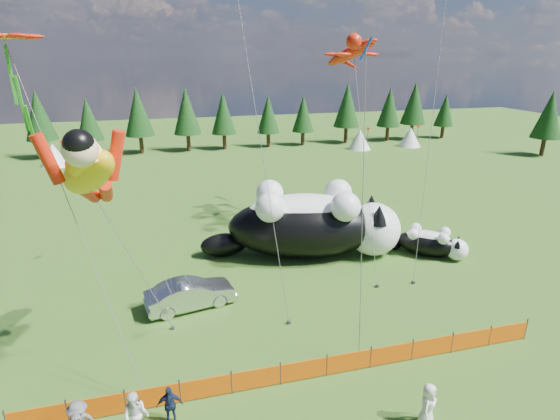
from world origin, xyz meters
name	(u,v)px	position (x,y,z in m)	size (l,w,h in m)	color
ground	(285,337)	(0.00, 0.00, 0.00)	(160.00, 160.00, 0.00)	#183C0B
safety_fence	(304,370)	(0.00, -3.00, 0.50)	(22.06, 0.06, 1.10)	#262626
tree_line	(200,122)	(0.00, 45.00, 4.00)	(90.00, 4.00, 8.00)	black
festival_tents	(285,143)	(11.00, 40.00, 1.40)	(50.00, 3.20, 2.80)	white
cat_large	(312,223)	(4.21, 8.48, 2.30)	(13.25, 6.79, 4.83)	black
cat_small	(431,243)	(11.87, 6.32, 0.92)	(4.56, 3.98, 1.94)	black
car	(191,294)	(-4.13, 3.89, 0.78)	(1.64, 4.70, 1.55)	silver
spectator_b	(136,417)	(-6.52, -4.30, 0.96)	(0.93, 0.55, 1.91)	silver
spectator_c	(170,405)	(-5.39, -3.89, 0.80)	(0.93, 0.48, 1.59)	#16213E
spectator_e	(428,406)	(3.58, -6.38, 0.90)	(0.88, 0.57, 1.80)	silver
superhero_kite	(88,172)	(-7.60, -0.03, 8.66)	(5.99, 6.14, 11.02)	#ECB00C
gecko_kite	(351,53)	(8.25, 12.85, 12.91)	(5.66, 13.40, 16.06)	red
flower_kite	(5,41)	(-10.19, 2.38, 13.24)	(5.47, 6.63, 14.74)	red
diamond_kite_c	(366,62)	(2.44, -1.90, 12.54)	(0.70, 1.26, 13.79)	#0B3EA9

